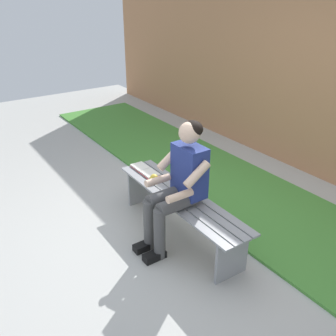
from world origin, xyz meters
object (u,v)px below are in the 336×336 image
bench_near (180,205)px  apple (154,178)px  person_seated (179,181)px  book_open (145,170)px

bench_near → apple: (0.40, 0.05, 0.15)m
person_seated → apple: (0.51, -0.05, -0.20)m
book_open → apple: bearing=170.3°
bench_near → person_seated: (-0.11, 0.10, 0.34)m
bench_near → apple: bearing=7.7°
bench_near → apple: 0.43m
bench_near → apple: size_ratio=20.46×
person_seated → book_open: size_ratio=3.02×
bench_near → person_seated: person_seated is taller
bench_near → book_open: (0.68, 0.00, 0.11)m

